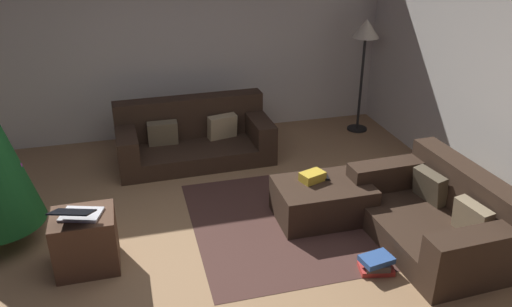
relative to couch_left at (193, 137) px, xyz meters
name	(u,v)px	position (x,y,z in m)	size (l,w,h in m)	color
ground_plane	(200,269)	(-0.30, -2.25, -0.27)	(6.40, 6.40, 0.00)	#93704C
rear_partition	(156,41)	(-0.30, 0.89, 1.03)	(6.40, 0.12, 2.60)	beige
couch_left	(193,137)	(0.00, 0.00, 0.00)	(1.88, 0.91, 0.73)	#332319
couch_right	(440,215)	(1.95, -2.37, -0.01)	(1.05, 1.60, 0.68)	#332319
ottoman	(323,200)	(1.04, -1.73, -0.08)	(0.94, 0.64, 0.38)	#332319
gift_box	(312,177)	(0.95, -1.64, 0.15)	(0.24, 0.15, 0.09)	gold
tv_remote	(325,176)	(1.11, -1.60, 0.12)	(0.05, 0.16, 0.02)	black
side_table	(86,241)	(-1.22, -1.95, -0.01)	(0.52, 0.44, 0.52)	#4C3323
laptop	(78,214)	(-1.24, -2.01, 0.30)	(0.42, 0.46, 0.17)	silver
book_stack	(376,264)	(1.16, -2.66, -0.20)	(0.32, 0.26, 0.16)	#B7332D
corner_lamp	(365,37)	(2.38, 0.30, 1.05)	(0.36, 0.36, 1.55)	black
area_rug	(322,216)	(1.04, -1.73, -0.27)	(2.60, 2.00, 0.01)	#442B25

